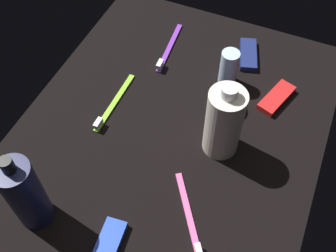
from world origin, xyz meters
TOP-DOWN VIEW (x-y plane):
  - ground_plane at (0.00, 0.00)cm, footprint 84.00×64.00cm
  - lotion_bottle at (26.87, -15.39)cm, footprint 6.33×6.33cm
  - bodywash_bottle at (-1.63, 11.21)cm, footprint 7.43×7.43cm
  - deodorant_stick at (-19.65, 6.69)cm, footprint 4.16×4.16cm
  - toothbrush_purple at (-23.55, -10.16)cm, footprint 18.04×2.80cm
  - toothbrush_lime at (-2.06, -14.64)cm, footprint 18.00×1.21cm
  - toothbrush_pink at (16.59, 11.67)cm, footprint 15.44×11.29cm
  - snack_bar_navy at (-29.63, 8.98)cm, footprint 11.12×6.96cm
  - snack_bar_blue at (27.42, -0.38)cm, footprint 10.77×5.09cm
  - snack_bar_red at (-18.66, 19.01)cm, footprint 11.13×7.00cm
  - cream_tin_left at (-11.83, 9.82)cm, footprint 6.29×6.29cm

SIDE VIEW (x-z plane):
  - ground_plane at x=0.00cm, z-range -1.20..0.00cm
  - toothbrush_purple at x=-23.55cm, z-range -0.44..1.66cm
  - toothbrush_lime at x=-2.06cm, z-range -0.44..1.66cm
  - toothbrush_pink at x=16.59cm, z-range -0.44..1.66cm
  - snack_bar_navy at x=-29.63cm, z-range 0.00..1.50cm
  - snack_bar_blue at x=27.42cm, z-range 0.00..1.50cm
  - snack_bar_red at x=-18.66cm, z-range 0.00..1.50cm
  - cream_tin_left at x=-11.83cm, z-range 0.00..1.97cm
  - deodorant_stick at x=-19.65cm, z-range 0.00..9.13cm
  - bodywash_bottle at x=-1.63cm, z-range -0.87..17.71cm
  - lotion_bottle at x=26.87cm, z-range -1.21..18.46cm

